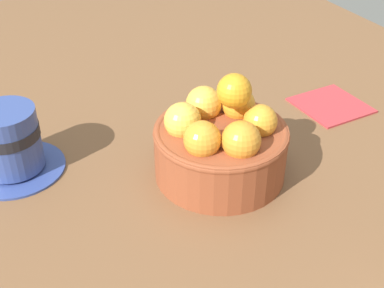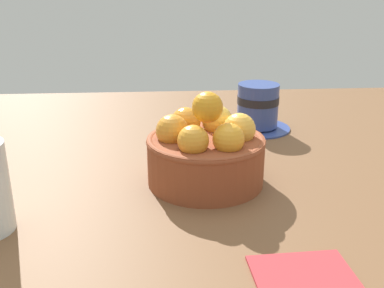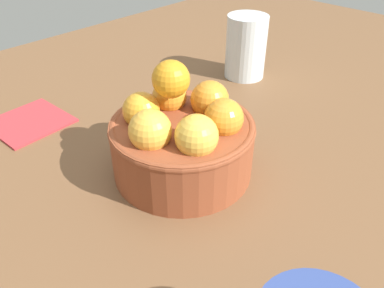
% 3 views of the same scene
% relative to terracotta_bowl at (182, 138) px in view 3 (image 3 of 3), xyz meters
% --- Properties ---
extents(ground_plane, '(1.53, 1.03, 0.03)m').
position_rel_terracotta_bowl_xyz_m(ground_plane, '(0.00, 0.00, -0.06)').
color(ground_plane, brown).
extents(terracotta_bowl, '(0.16, 0.16, 0.13)m').
position_rel_terracotta_bowl_xyz_m(terracotta_bowl, '(0.00, 0.00, 0.00)').
color(terracotta_bowl, brown).
rests_on(terracotta_bowl, ground_plane).
extents(water_glass, '(0.07, 0.07, 0.10)m').
position_rel_terracotta_bowl_xyz_m(water_glass, '(0.25, 0.11, 0.01)').
color(water_glass, silver).
rests_on(water_glass, ground_plane).
extents(folded_napkin, '(0.10, 0.10, 0.01)m').
position_rel_terracotta_bowl_xyz_m(folded_napkin, '(-0.07, 0.22, -0.04)').
color(folded_napkin, '#B23338').
rests_on(folded_napkin, ground_plane).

